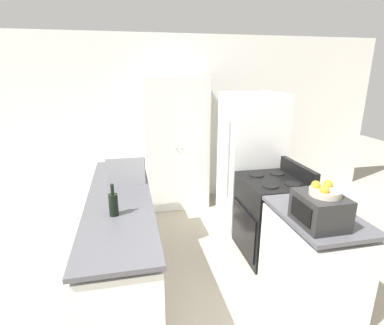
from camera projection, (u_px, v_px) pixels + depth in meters
The scene contains 10 objects.
wall_back at pixel (173, 121), 4.76m from camera, with size 7.00×0.06×2.60m.
counter_left at pixel (123, 238), 3.02m from camera, with size 0.60×2.37×0.91m.
counter_right at pixel (311, 261), 2.66m from camera, with size 0.60×0.88×0.91m.
pantry_cabinet at pixel (176, 144), 4.57m from camera, with size 0.95×0.52×1.99m.
stove at pixel (271, 216), 3.43m from camera, with size 0.66×0.74×1.07m.
refrigerator at pixel (250, 161), 4.02m from camera, with size 0.75×0.69×1.80m.
microwave at pixel (126, 164), 3.34m from camera, with size 0.40×0.53×0.30m.
wine_bottle at pixel (113, 204), 2.46m from camera, with size 0.08×0.08×0.28m.
toaster_oven at pixel (320, 210), 2.30m from camera, with size 0.32×0.38×0.25m.
fruit_bowl at pixel (325, 191), 2.25m from camera, with size 0.24×0.24×0.10m.
Camera 1 is at (-0.70, -1.47, 2.06)m, focal length 28.00 mm.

